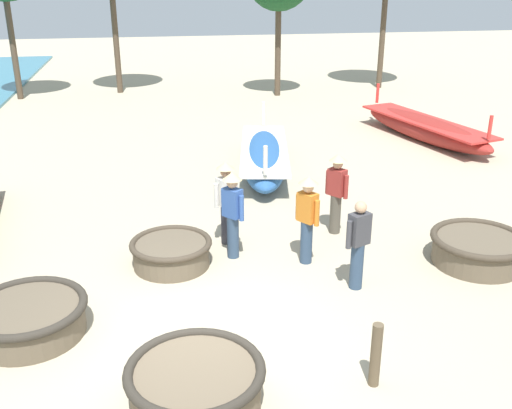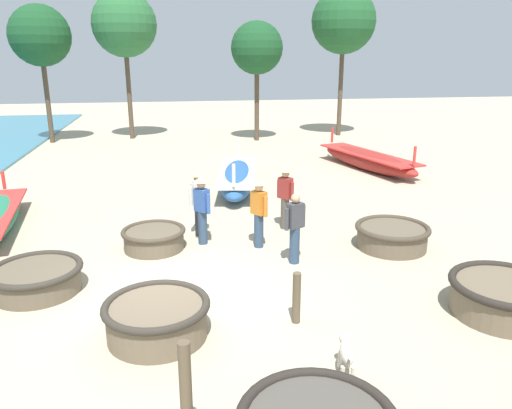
# 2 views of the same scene
# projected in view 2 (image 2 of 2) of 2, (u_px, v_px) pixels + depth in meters

# --- Properties ---
(ground_plane) EXTENTS (80.00, 80.00, 0.00)m
(ground_plane) POSITION_uv_depth(u_px,v_px,m) (172.00, 297.00, 9.38)
(ground_plane) COLOR tan
(coracle_far_left) EXTENTS (1.48, 1.48, 0.50)m
(coracle_far_left) POSITION_uv_depth(u_px,v_px,m) (154.00, 238.00, 11.61)
(coracle_far_left) COLOR brown
(coracle_far_left) RESTS_ON ground
(coracle_center) EXTENTS (1.90, 1.90, 0.64)m
(coracle_center) POSITION_uv_depth(u_px,v_px,m) (504.00, 296.00, 8.67)
(coracle_center) COLOR brown
(coracle_center) RESTS_ON ground
(coracle_front_right) EXTENTS (1.74, 1.74, 0.56)m
(coracle_front_right) POSITION_uv_depth(u_px,v_px,m) (392.00, 235.00, 11.68)
(coracle_front_right) COLOR brown
(coracle_front_right) RESTS_ON ground
(coracle_weathered) EXTENTS (1.74, 1.74, 0.53)m
(coracle_weathered) POSITION_uv_depth(u_px,v_px,m) (37.00, 278.00, 9.52)
(coracle_weathered) COLOR brown
(coracle_weathered) RESTS_ON ground
(coracle_upturned) EXTENTS (1.72, 1.72, 0.62)m
(coracle_upturned) POSITION_uv_depth(u_px,v_px,m) (157.00, 318.00, 7.98)
(coracle_upturned) COLOR brown
(coracle_upturned) RESTS_ON ground
(long_boat_green_hull) EXTENTS (1.96, 5.09, 1.36)m
(long_boat_green_hull) POSITION_uv_depth(u_px,v_px,m) (237.00, 178.00, 16.69)
(long_boat_green_hull) COLOR #285693
(long_boat_green_hull) RESTS_ON ground
(long_boat_ochre_hull) EXTENTS (2.59, 5.65, 1.33)m
(long_boat_ochre_hull) POSITION_uv_depth(u_px,v_px,m) (368.00, 160.00, 19.59)
(long_boat_ochre_hull) COLOR maroon
(long_boat_ochre_hull) RESTS_ON ground
(fisherman_crouching) EXTENTS (0.38, 0.45, 1.67)m
(fisherman_crouching) POSITION_uv_depth(u_px,v_px,m) (259.00, 208.00, 11.53)
(fisherman_crouching) COLOR #2D425B
(fisherman_crouching) RESTS_ON ground
(fisherman_with_hat) EXTENTS (0.49, 0.34, 1.57)m
(fisherman_with_hat) POSITION_uv_depth(u_px,v_px,m) (295.00, 227.00, 10.67)
(fisherman_with_hat) COLOR #2D425B
(fisherman_with_hat) RESTS_ON ground
(fisherman_standing_right) EXTENTS (0.39, 0.43, 1.67)m
(fisherman_standing_right) POSITION_uv_depth(u_px,v_px,m) (202.00, 205.00, 11.74)
(fisherman_standing_right) COLOR #2D425B
(fisherman_standing_right) RESTS_ON ground
(fisherman_by_coracle) EXTENTS (0.38, 0.44, 1.67)m
(fisherman_by_coracle) POSITION_uv_depth(u_px,v_px,m) (285.00, 193.00, 12.79)
(fisherman_by_coracle) COLOR #4C473D
(fisherman_by_coracle) RESTS_ON ground
(fisherman_hauling) EXTENTS (0.48, 0.36, 1.67)m
(fisherman_hauling) POSITION_uv_depth(u_px,v_px,m) (198.00, 198.00, 12.33)
(fisherman_hauling) COLOR #383842
(fisherman_hauling) RESTS_ON ground
(dog) EXTENTS (0.31, 0.67, 0.55)m
(dog) POSITION_uv_depth(u_px,v_px,m) (347.00, 352.00, 7.01)
(dog) COLOR beige
(dog) RESTS_ON ground
(mooring_post_mid_beach) EXTENTS (0.14, 0.14, 0.91)m
(mooring_post_mid_beach) POSITION_uv_depth(u_px,v_px,m) (297.00, 298.00, 8.37)
(mooring_post_mid_beach) COLOR brown
(mooring_post_mid_beach) RESTS_ON ground
(mooring_post_shoreline) EXTENTS (0.14, 0.14, 1.45)m
(mooring_post_shoreline) POSITION_uv_depth(u_px,v_px,m) (186.00, 400.00, 5.51)
(mooring_post_shoreline) COLOR brown
(mooring_post_shoreline) RESTS_ON ground
(tree_tall_back) EXTENTS (2.61, 2.61, 5.96)m
(tree_tall_back) POSITION_uv_depth(u_px,v_px,m) (257.00, 49.00, 24.93)
(tree_tall_back) COLOR #4C3D2D
(tree_tall_back) RESTS_ON ground
(tree_center) EXTENTS (3.26, 3.26, 7.42)m
(tree_center) POSITION_uv_depth(u_px,v_px,m) (124.00, 25.00, 25.16)
(tree_center) COLOR #4C3D2D
(tree_center) RESTS_ON ground
(tree_left_mid) EXTENTS (3.38, 3.38, 7.70)m
(tree_left_mid) POSITION_uv_depth(u_px,v_px,m) (344.00, 22.00, 26.16)
(tree_left_mid) COLOR #4C3D2D
(tree_left_mid) RESTS_ON ground
(tree_right_mid) EXTENTS (2.93, 2.93, 6.67)m
(tree_right_mid) POSITION_uv_depth(u_px,v_px,m) (40.00, 36.00, 24.09)
(tree_right_mid) COLOR #4C3D2D
(tree_right_mid) RESTS_ON ground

